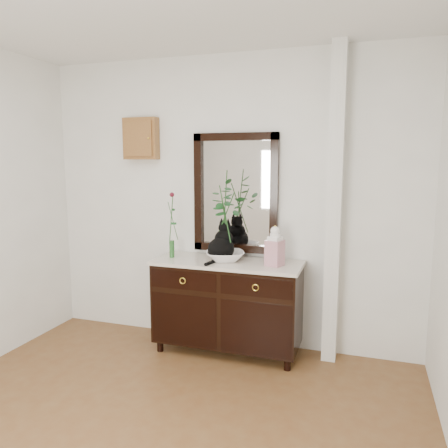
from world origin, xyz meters
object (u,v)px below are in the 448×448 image
(lotus_bowl, at_px, (225,256))
(ginger_jar, at_px, (275,245))
(cat, at_px, (221,241))
(sideboard, at_px, (227,302))

(lotus_bowl, relative_size, ginger_jar, 0.98)
(cat, xyz_separation_m, lotus_bowl, (0.03, 0.03, -0.14))
(sideboard, xyz_separation_m, ginger_jar, (0.43, -0.03, 0.55))
(sideboard, bearing_deg, lotus_bowl, 155.87)
(cat, bearing_deg, ginger_jar, 9.60)
(cat, bearing_deg, sideboard, 24.38)
(sideboard, xyz_separation_m, lotus_bowl, (-0.03, 0.01, 0.42))
(cat, relative_size, ginger_jar, 1.03)
(sideboard, bearing_deg, ginger_jar, -3.73)
(sideboard, bearing_deg, cat, -167.00)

